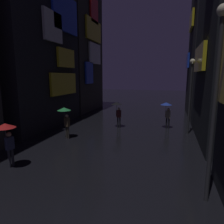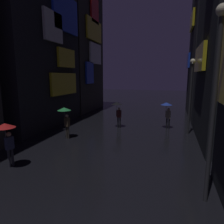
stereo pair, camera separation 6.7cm
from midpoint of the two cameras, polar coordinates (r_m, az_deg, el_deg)
The scene contains 8 objects.
building_left_mid at distance 18.55m, azimuth -21.38°, elevation 16.34°, with size 4.25×8.70×12.71m.
building_left_far at distance 25.65m, azimuth -9.70°, elevation 17.39°, with size 4.25×7.16×14.84m.
pedestrian_far_right_red at distance 10.14m, azimuth -27.78°, elevation -5.27°, with size 0.90×0.90×2.12m.
pedestrian_midstreet_centre_green at distance 13.66m, azimuth -13.11°, elevation -0.61°, with size 0.90×0.90×2.12m.
pedestrian_foreground_left_blue at distance 16.44m, azimuth 15.56°, elevation 1.09°, with size 0.90×0.90×2.12m.
pedestrian_foreground_right_black at distance 16.14m, azimuth 1.71°, elevation 1.30°, with size 0.90×0.90×2.12m.
streetlamp_right_far at distance 15.19m, azimuth 21.74°, elevation 6.44°, with size 0.36×0.36×5.35m.
streetlamp_right_near at distance 6.92m, azimuth 27.68°, elevation 6.22°, with size 0.36×0.36×6.22m.
Camera 2 is at (3.73, -1.27, 4.17)m, focal length 32.00 mm.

